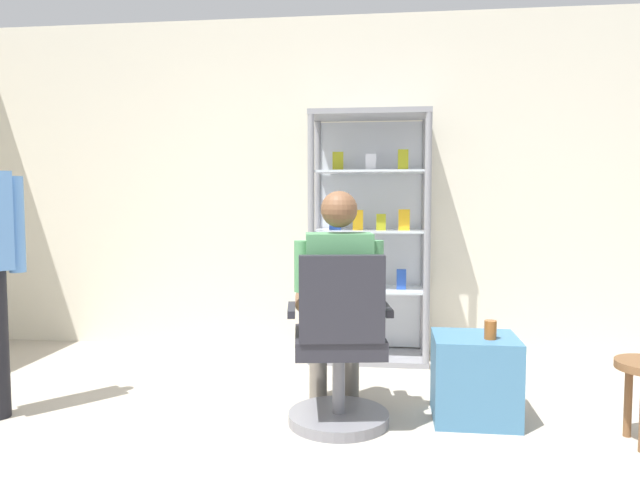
{
  "coord_description": "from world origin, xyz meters",
  "views": [
    {
      "loc": [
        0.56,
        -1.76,
        1.25
      ],
      "look_at": [
        0.14,
        1.69,
        1.0
      ],
      "focal_mm": 32.67,
      "sensor_mm": 36.0,
      "label": 1
    }
  ],
  "objects_px": {
    "seated_shopkeeper": "(338,293)",
    "tea_glass": "(490,330)",
    "display_cabinet_main": "(370,235)",
    "storage_crate": "(475,378)",
    "office_chair": "(339,356)"
  },
  "relations": [
    {
      "from": "seated_shopkeeper",
      "to": "storage_crate",
      "type": "distance_m",
      "value": 0.91
    },
    {
      "from": "display_cabinet_main",
      "to": "tea_glass",
      "type": "distance_m",
      "value": 1.53
    },
    {
      "from": "display_cabinet_main",
      "to": "office_chair",
      "type": "distance_m",
      "value": 1.54
    },
    {
      "from": "display_cabinet_main",
      "to": "seated_shopkeeper",
      "type": "bearing_deg",
      "value": -96.07
    },
    {
      "from": "storage_crate",
      "to": "tea_glass",
      "type": "distance_m",
      "value": 0.3
    },
    {
      "from": "seated_shopkeeper",
      "to": "tea_glass",
      "type": "distance_m",
      "value": 0.86
    },
    {
      "from": "seated_shopkeeper",
      "to": "storage_crate",
      "type": "height_order",
      "value": "seated_shopkeeper"
    },
    {
      "from": "storage_crate",
      "to": "seated_shopkeeper",
      "type": "bearing_deg",
      "value": -177.02
    },
    {
      "from": "seated_shopkeeper",
      "to": "display_cabinet_main",
      "type": "bearing_deg",
      "value": 83.93
    },
    {
      "from": "storage_crate",
      "to": "tea_glass",
      "type": "height_order",
      "value": "tea_glass"
    },
    {
      "from": "display_cabinet_main",
      "to": "tea_glass",
      "type": "height_order",
      "value": "display_cabinet_main"
    },
    {
      "from": "display_cabinet_main",
      "to": "tea_glass",
      "type": "bearing_deg",
      "value": -61.17
    },
    {
      "from": "seated_shopkeeper",
      "to": "tea_glass",
      "type": "xyz_separation_m",
      "value": [
        0.84,
        -0.02,
        -0.18
      ]
    },
    {
      "from": "seated_shopkeeper",
      "to": "tea_glass",
      "type": "relative_size",
      "value": 12.53
    },
    {
      "from": "office_chair",
      "to": "display_cabinet_main",
      "type": "bearing_deg",
      "value": 85.63
    }
  ]
}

